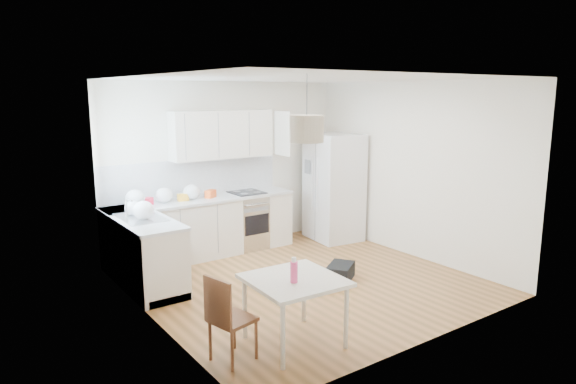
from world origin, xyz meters
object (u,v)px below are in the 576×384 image
object	(u,v)px
dining_table	(294,285)
gym_bag	(341,272)
dining_chair	(233,317)
refrigerator	(334,187)

from	to	relation	value
dining_table	gym_bag	xyz separation A→B (m)	(1.59, 1.10, -0.52)
dining_table	gym_bag	size ratio (longest dim) A/B	2.00
dining_chair	gym_bag	size ratio (longest dim) A/B	1.87
dining_chair	gym_bag	xyz separation A→B (m)	(2.26, 1.03, -0.33)
dining_chair	refrigerator	bearing A→B (deg)	24.05
dining_table	gym_bag	distance (m)	2.00
refrigerator	dining_table	xyz separation A→B (m)	(-2.85, -2.74, -0.29)
gym_bag	refrigerator	bearing A→B (deg)	18.05
gym_bag	dining_chair	bearing A→B (deg)	170.10
dining_table	gym_bag	bearing A→B (deg)	37.56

